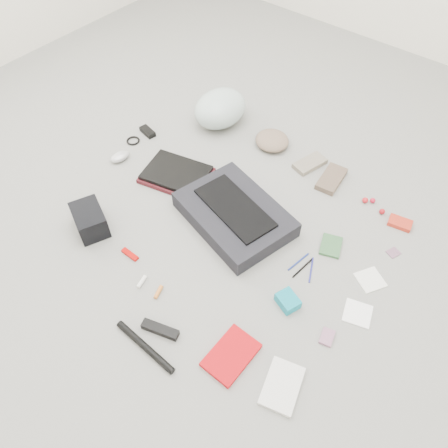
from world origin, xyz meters
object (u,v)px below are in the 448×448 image
Objects in this scene: book_red at (231,355)px; accordion_wallet at (288,301)px; laptop at (176,173)px; bike_helmet at (220,108)px; camera_bag at (90,220)px; messenger_bag at (235,214)px.

accordion_wallet is (0.04, 0.31, 0.01)m from book_red.
laptop reaches higher than book_red.
laptop is at bearing -74.06° from bike_helmet.
camera_bag is 0.94m from accordion_wallet.
bike_helmet is at bearing 131.15° from book_red.
messenger_bag is at bearing -42.24° from bike_helmet.
bike_helmet is 1.39m from book_red.
bike_helmet reaches higher than book_red.
bike_helmet is (-0.11, 0.48, 0.06)m from laptop.
accordion_wallet is (0.44, -0.21, -0.02)m from messenger_bag.
accordion_wallet is at bearing -11.54° from messenger_bag.
messenger_bag is 0.65m from camera_bag.
camera_bag is at bearing -144.96° from accordion_wallet.
messenger_bag reaches higher than book_red.
accordion_wallet is (0.91, 0.24, -0.04)m from camera_bag.
camera_bag reaches higher than messenger_bag.
bike_helmet is at bearing 162.79° from accordion_wallet.
messenger_bag is at bearing 127.25° from book_red.
book_red is at bearing -49.34° from laptop.
laptop is at bearing 105.02° from camera_bag.
bike_helmet is 1.20m from accordion_wallet.
bike_helmet reaches higher than laptop.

